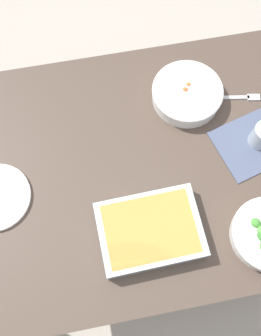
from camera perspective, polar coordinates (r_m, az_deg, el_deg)
The scene contains 8 objects.
ground_plane at distance 1.93m, azimuth -0.00°, elevation -7.65°, with size 6.00×6.00×0.00m, color #B2A899.
dining_table at distance 1.31m, azimuth -0.00°, elevation -1.37°, with size 1.20×0.90×0.74m.
placemat at distance 1.33m, azimuth 18.69°, elevation 3.92°, with size 0.28×0.20×0.00m, color #4C5670.
stew_bowl at distance 1.32m, azimuth 8.51°, elevation 11.03°, with size 0.24×0.24×0.06m.
baking_dish at distance 1.14m, azimuth 2.93°, elevation -9.35°, with size 0.31×0.23×0.06m.
spoon_by_stew at distance 1.33m, azimuth 8.84°, elevation 8.86°, with size 0.03×0.18×0.01m.
spoon_by_broccoli at distance 1.22m, azimuth 17.81°, elevation -10.17°, with size 0.18×0.03×0.01m.
fork_on_table at distance 1.39m, azimuth 15.96°, elevation 10.18°, with size 0.18×0.05×0.01m.
Camera 1 is at (-0.08, -0.42, 1.89)m, focal length 40.46 mm.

